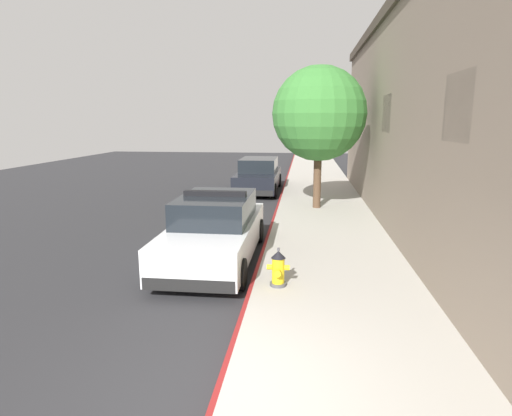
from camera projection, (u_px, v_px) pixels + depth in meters
The scene contains 8 objects.
ground_plane at pixel (157, 216), 15.30m from camera, with size 30.80×60.00×0.20m, color #2B2B2D.
sidewalk_pavement at pixel (324, 216), 14.59m from camera, with size 3.31×60.00×0.16m, color #ADA89E.
curb_painted_edge at pixel (275, 215), 14.78m from camera, with size 0.08×60.00×0.16m, color maroon.
storefront_building at pixel (494, 118), 12.23m from camera, with size 6.33×21.76×6.75m.
police_cruiser at pixel (215, 230), 10.07m from camera, with size 1.94×4.84×1.68m.
parked_car_silver_ahead at pixel (259, 176), 20.01m from camera, with size 1.94×4.84×1.56m.
fire_hydrant at pixel (278, 268), 8.13m from camera, with size 0.44×0.40×0.76m.
street_tree at pixel (319, 114), 14.91m from camera, with size 3.33×3.33×5.05m.
Camera 1 is at (0.93, -4.41, 3.30)m, focal length 29.67 mm.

